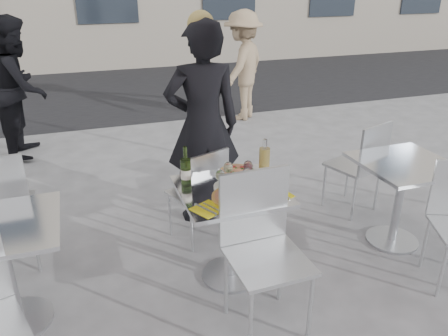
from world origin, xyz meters
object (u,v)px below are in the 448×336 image
object	(u,v)px
pizza_near	(237,197)
wine_bottle	(186,171)
wineglass_white_b	(228,168)
napkin_left	(208,209)
chair_far	(202,189)
napkin_right	(277,194)
side_table_right	(401,186)
wineglass_white_a	(220,176)
side_table_left	(4,255)
side_chair_rfar	(363,160)
woman_diner	(203,126)
wineglass_red_a	(247,174)
carafe	(264,161)
salad_plate	(229,182)
chair_near	(261,239)
pedestrian_b	(243,66)
sugar_shaker	(255,174)
pedestrian_a	(20,87)
pizza_far	(238,173)
wineglass_red_b	(248,167)
main_table	(231,215)

from	to	relation	value
pizza_near	wine_bottle	world-z (taller)	wine_bottle
wineglass_white_b	napkin_left	bearing A→B (deg)	-126.84
chair_far	napkin_right	size ratio (longest dim) A/B	3.92
side_table_right	wineglass_white_a	size ratio (longest dim) A/B	4.76
side_table_left	wineglass_white_a	size ratio (longest dim) A/B	4.76
pizza_near	wineglass_white_b	distance (m)	0.28
side_chair_rfar	woman_diner	world-z (taller)	woman_diner
side_table_right	wineglass_red_a	bearing A→B (deg)	-179.25
carafe	wineglass_white_a	bearing A→B (deg)	-162.24
pizza_near	salad_plate	size ratio (longest dim) A/B	1.57
side_table_right	chair_near	size ratio (longest dim) A/B	0.73
carafe	napkin_right	bearing A→B (deg)	-97.22
pedestrian_b	wineglass_white_b	distance (m)	3.99
pedestrian_b	sugar_shaker	world-z (taller)	pedestrian_b
pedestrian_a	wineglass_white_a	xyz separation A→B (m)	(1.52, -3.29, -0.00)
woman_diner	napkin_left	size ratio (longest dim) A/B	7.56
side_table_left	salad_plate	world-z (taller)	salad_plate
wineglass_white_a	side_table_left	bearing A→B (deg)	-179.61
wineglass_white_a	pizza_far	bearing A→B (deg)	44.90
carafe	side_chair_rfar	bearing A→B (deg)	19.14
wineglass_white_b	side_table_left	bearing A→B (deg)	-175.55
pizza_far	salad_plate	size ratio (longest dim) A/B	1.43
napkin_left	carafe	bearing A→B (deg)	6.25
wineglass_white_a	napkin_left	size ratio (longest dim) A/B	0.65
sugar_shaker	napkin_left	bearing A→B (deg)	-146.48
chair_near	wine_bottle	world-z (taller)	wine_bottle
chair_far	wineglass_white_a	world-z (taller)	wineglass_white_a
wineglass_red_b	napkin_right	distance (m)	0.32
side_table_right	chair_near	bearing A→B (deg)	-162.64
woman_diner	napkin_right	world-z (taller)	woman_diner
pedestrian_b	napkin_right	bearing A→B (deg)	26.40
pedestrian_b	salad_plate	xyz separation A→B (m)	(-1.56, -3.77, -0.05)
side_table_left	pizza_far	bearing A→B (deg)	7.51
salad_plate	woman_diner	bearing A→B (deg)	85.13
side_table_left	woman_diner	bearing A→B (deg)	31.08
chair_far	salad_plate	xyz separation A→B (m)	(0.06, -0.51, 0.28)
wineglass_white_a	sugar_shaker	bearing A→B (deg)	12.71
wineglass_red_a	woman_diner	bearing A→B (deg)	92.17
chair_near	wine_bottle	size ratio (longest dim) A/B	3.50
wine_bottle	napkin_right	world-z (taller)	wine_bottle
main_table	wine_bottle	world-z (taller)	wine_bottle
chair_far	pizza_far	size ratio (longest dim) A/B	2.73
woman_diner	side_table_left	bearing A→B (deg)	37.04
chair_far	wine_bottle	xyz separation A→B (m)	(-0.22, -0.38, 0.36)
main_table	wineglass_white_a	bearing A→B (deg)	172.72
side_table_left	wineglass_red_a	xyz separation A→B (m)	(1.61, -0.02, 0.32)
pedestrian_a	sugar_shaker	bearing A→B (deg)	-142.86
side_table_left	napkin_right	bearing A→B (deg)	-5.96
wineglass_white_b	napkin_right	xyz separation A→B (m)	(0.25, -0.30, -0.11)
side_table_left	side_table_right	xyz separation A→B (m)	(3.00, 0.00, 0.00)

